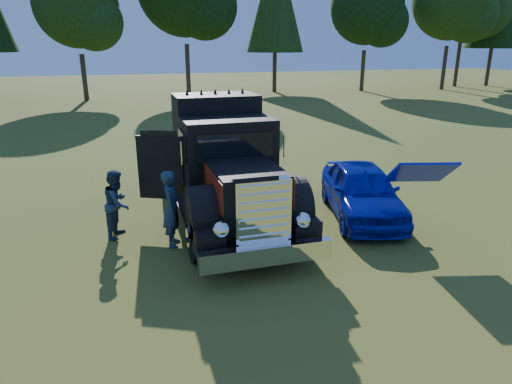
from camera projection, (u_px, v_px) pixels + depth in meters
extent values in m
plane|color=#385218|center=(219.00, 256.00, 9.46)|extent=(120.00, 120.00, 0.00)
cylinder|color=#2D2116|center=(84.00, 78.00, 34.68)|extent=(0.36, 0.36, 3.42)
sphere|color=black|center=(76.00, 5.00, 33.09)|extent=(6.08, 6.08, 6.08)
sphere|color=black|center=(94.00, 21.00, 33.06)|extent=(4.18, 4.18, 4.18)
cylinder|color=#2D2116|center=(188.00, 71.00, 37.21)|extent=(0.36, 0.36, 4.14)
sphere|color=black|center=(205.00, 6.00, 35.25)|extent=(5.06, 5.06, 5.06)
cylinder|color=#2D2116|center=(275.00, 66.00, 40.71)|extent=(0.36, 0.36, 4.50)
cylinder|color=#2D2116|center=(363.00, 71.00, 41.67)|extent=(0.36, 0.36, 3.60)
sphere|color=black|center=(367.00, 7.00, 39.99)|extent=(6.40, 6.40, 6.40)
sphere|color=black|center=(383.00, 22.00, 39.96)|extent=(4.40, 4.40, 4.40)
cylinder|color=#2D2116|center=(444.00, 68.00, 42.89)|extent=(0.36, 0.36, 3.96)
sphere|color=black|center=(452.00, 0.00, 41.04)|extent=(7.04, 7.04, 7.04)
sphere|color=black|center=(469.00, 15.00, 41.01)|extent=(4.84, 4.84, 4.84)
cylinder|color=#2D2116|center=(489.00, 61.00, 46.48)|extent=(0.36, 0.36, 4.86)
cylinder|color=#2D2116|center=(457.00, 65.00, 45.83)|extent=(0.36, 0.36, 4.25)
sphere|color=black|center=(483.00, 12.00, 43.81)|extent=(5.20, 5.20, 5.20)
cylinder|color=black|center=(198.00, 235.00, 9.13)|extent=(0.32, 1.10, 1.10)
cylinder|color=black|center=(295.00, 224.00, 9.70)|extent=(0.32, 1.10, 1.10)
cylinder|color=black|center=(170.00, 173.00, 13.50)|extent=(0.32, 1.10, 1.10)
cylinder|color=black|center=(238.00, 168.00, 14.07)|extent=(0.32, 1.10, 1.10)
cylinder|color=black|center=(181.00, 172.00, 13.59)|extent=(0.32, 1.10, 1.10)
cylinder|color=black|center=(228.00, 168.00, 13.98)|extent=(0.32, 1.10, 1.10)
cube|color=black|center=(221.00, 189.00, 11.76)|extent=(1.60, 6.40, 0.28)
cube|color=white|center=(267.00, 255.00, 8.28)|extent=(2.50, 0.22, 0.36)
cube|color=white|center=(262.00, 213.00, 8.33)|extent=(1.05, 0.30, 1.30)
cube|color=black|center=(246.00, 193.00, 9.27)|extent=(1.35, 1.80, 1.10)
cube|color=maroon|center=(213.00, 187.00, 9.02)|extent=(0.02, 1.80, 0.60)
cube|color=maroon|center=(279.00, 181.00, 9.40)|extent=(0.02, 1.80, 0.60)
cylinder|color=black|center=(202.00, 216.00, 9.03)|extent=(0.55, 1.24, 1.24)
cylinder|color=black|center=(291.00, 207.00, 9.55)|extent=(0.55, 1.24, 1.24)
sphere|color=white|center=(221.00, 230.00, 8.12)|extent=(0.32, 0.32, 0.32)
sphere|color=white|center=(303.00, 220.00, 8.55)|extent=(0.32, 0.32, 0.32)
cube|color=black|center=(228.00, 163.00, 10.61)|extent=(2.05, 1.30, 2.10)
cube|color=black|center=(235.00, 148.00, 9.84)|extent=(1.70, 0.05, 0.65)
cube|color=black|center=(217.00, 144.00, 11.73)|extent=(2.05, 1.30, 2.50)
cube|color=black|center=(206.00, 159.00, 13.48)|extent=(2.00, 2.00, 0.35)
cube|color=black|center=(161.00, 168.00, 10.60)|extent=(1.02, 0.53, 1.50)
cube|color=#9A4016|center=(160.00, 174.00, 10.68)|extent=(0.78, 0.38, 0.75)
imported|color=#1907A0|center=(362.00, 190.00, 11.50)|extent=(2.53, 4.22, 1.34)
cube|color=#1907A0|center=(420.00, 172.00, 9.85)|extent=(1.49, 1.23, 0.67)
imported|color=#20274C|center=(172.00, 209.00, 9.75)|extent=(0.54, 0.69, 1.68)
imported|color=#1A263C|center=(118.00, 203.00, 10.27)|extent=(0.81, 0.91, 1.55)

